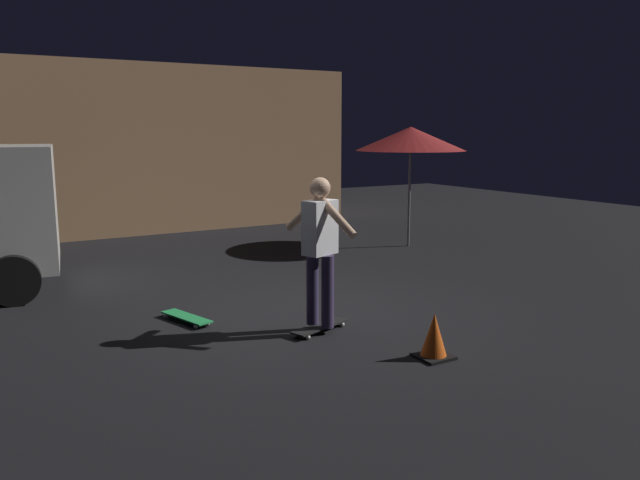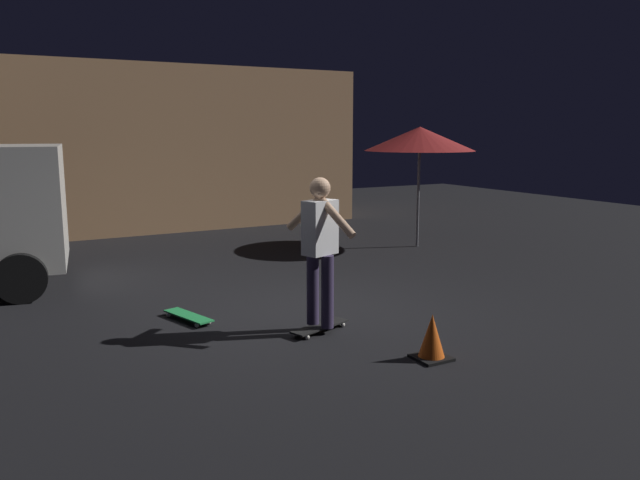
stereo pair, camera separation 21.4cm
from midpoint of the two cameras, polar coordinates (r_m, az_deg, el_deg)
The scene contains 7 objects.
ground_plane at distance 7.93m, azimuth -2.49°, elevation -6.61°, with size 28.00×28.00×0.00m, color black.
low_building at distance 15.34m, azimuth -19.87°, elevation 7.72°, with size 11.24×3.02×3.64m.
patio_umbrella at distance 12.32m, azimuth 7.64°, elevation 8.99°, with size 2.10×2.10×2.30m.
skateboard_ridden at distance 7.22m, azimuth -0.86°, elevation -7.80°, with size 0.80×0.44×0.07m.
skateboard_spare at distance 7.76m, azimuth -12.68°, elevation -6.79°, with size 0.41×0.80×0.07m.
skater at distance 6.99m, azimuth -0.88°, elevation -0.11°, with size 0.43×0.96×1.67m.
traffic_cone at distance 6.46m, azimuth 9.25°, elevation -8.64°, with size 0.34×0.34×0.46m.
Camera 1 is at (-3.71, -6.63, 2.25)m, focal length 35.64 mm.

